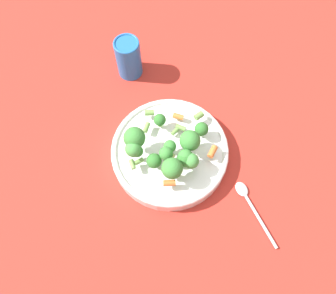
% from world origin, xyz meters
% --- Properties ---
extents(ground_plane, '(3.00, 3.00, 0.00)m').
position_xyz_m(ground_plane, '(0.00, 0.00, 0.00)').
color(ground_plane, '#B72D23').
extents(bowl, '(0.27, 0.27, 0.04)m').
position_xyz_m(bowl, '(0.00, 0.00, 0.02)').
color(bowl, white).
rests_on(bowl, ground_plane).
extents(pasta_salad, '(0.19, 0.21, 0.08)m').
position_xyz_m(pasta_salad, '(-0.02, 0.00, 0.08)').
color(pasta_salad, '#8CB766').
rests_on(pasta_salad, bowl).
extents(cup, '(0.06, 0.06, 0.11)m').
position_xyz_m(cup, '(0.25, 0.11, 0.06)').
color(cup, '#2366B2').
rests_on(cup, ground_plane).
extents(spoon, '(0.15, 0.09, 0.01)m').
position_xyz_m(spoon, '(-0.11, -0.18, 0.01)').
color(spoon, silver).
rests_on(spoon, ground_plane).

